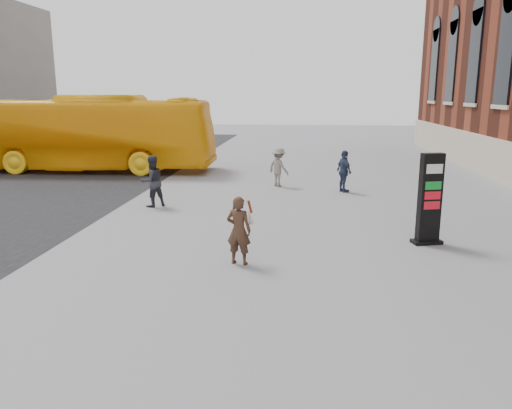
# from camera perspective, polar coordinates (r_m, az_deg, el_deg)

# --- Properties ---
(ground) EXTENTS (100.00, 100.00, 0.00)m
(ground) POSITION_cam_1_polar(r_m,az_deg,el_deg) (11.39, -0.52, -6.54)
(ground) COLOR #9E9EA3
(info_pylon) EXTENTS (0.80, 0.54, 2.30)m
(info_pylon) POSITION_cam_1_polar(r_m,az_deg,el_deg) (13.17, 19.24, 0.57)
(info_pylon) COLOR black
(info_pylon) RESTS_ON ground
(woman) EXTENTS (0.67, 0.63, 1.55)m
(woman) POSITION_cam_1_polar(r_m,az_deg,el_deg) (11.04, -1.97, -2.87)
(woman) COLOR #3F271C
(woman) RESTS_ON ground
(bus) EXTENTS (13.20, 3.44, 3.66)m
(bus) POSITION_cam_1_polar(r_m,az_deg,el_deg) (25.94, -19.67, 7.68)
(bus) COLOR yellow
(bus) RESTS_ON road
(pedestrian_a) EXTENTS (1.05, 1.05, 1.72)m
(pedestrian_a) POSITION_cam_1_polar(r_m,az_deg,el_deg) (17.01, -11.80, 2.61)
(pedestrian_a) COLOR #2A2B32
(pedestrian_a) RESTS_ON ground
(pedestrian_b) EXTENTS (1.15, 1.12, 1.58)m
(pedestrian_b) POSITION_cam_1_polar(r_m,az_deg,el_deg) (20.38, 2.60, 4.29)
(pedestrian_b) COLOR gray
(pedestrian_b) RESTS_ON ground
(pedestrian_c) EXTENTS (0.77, 1.02, 1.61)m
(pedestrian_c) POSITION_cam_1_polar(r_m,az_deg,el_deg) (19.42, 10.04, 3.75)
(pedestrian_c) COLOR #2D3755
(pedestrian_c) RESTS_ON ground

